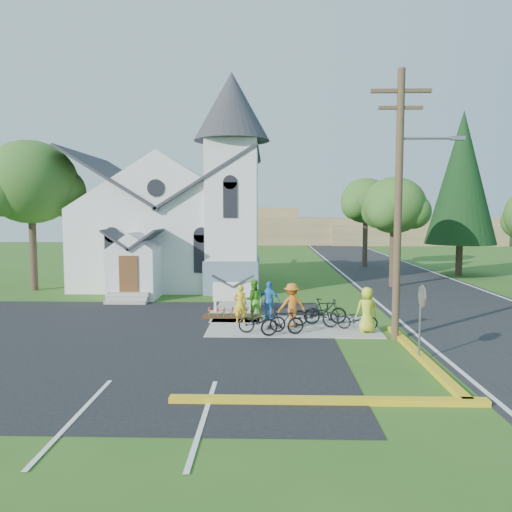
{
  "coord_description": "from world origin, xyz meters",
  "views": [
    {
      "loc": [
        0.51,
        -20.19,
        4.79
      ],
      "look_at": [
        -0.15,
        5.0,
        2.59
      ],
      "focal_mm": 35.0,
      "sensor_mm": 36.0,
      "label": 1
    }
  ],
  "objects_px": {
    "bike_2": "(315,314)",
    "cyclist_4": "(367,310)",
    "utility_pole": "(400,196)",
    "cyclist_3": "(292,305)",
    "church_sign": "(233,292)",
    "cyclist_0": "(240,304)",
    "bike_4": "(357,319)",
    "bike_0": "(262,320)",
    "bike_3": "(325,311)",
    "cyclist_1": "(253,300)",
    "cyclist_2": "(269,300)",
    "stop_sign": "(421,306)",
    "bike_1": "(282,322)"
  },
  "relations": [
    {
      "from": "cyclist_1",
      "to": "cyclist_4",
      "type": "xyz_separation_m",
      "value": [
        4.57,
        -2.19,
        0.0
      ]
    },
    {
      "from": "church_sign",
      "to": "cyclist_2",
      "type": "xyz_separation_m",
      "value": [
        1.73,
        -1.46,
        -0.13
      ]
    },
    {
      "from": "cyclist_2",
      "to": "bike_2",
      "type": "distance_m",
      "value": 2.4
    },
    {
      "from": "stop_sign",
      "to": "bike_0",
      "type": "xyz_separation_m",
      "value": [
        -5.19,
        3.44,
        -1.24
      ]
    },
    {
      "from": "bike_0",
      "to": "bike_4",
      "type": "distance_m",
      "value": 3.92
    },
    {
      "from": "bike_3",
      "to": "bike_4",
      "type": "height_order",
      "value": "bike_3"
    },
    {
      "from": "stop_sign",
      "to": "bike_3",
      "type": "xyz_separation_m",
      "value": [
        -2.53,
        4.99,
        -1.18
      ]
    },
    {
      "from": "bike_2",
      "to": "bike_3",
      "type": "relative_size",
      "value": 1.05
    },
    {
      "from": "bike_0",
      "to": "church_sign",
      "type": "bearing_deg",
      "value": 13.46
    },
    {
      "from": "church_sign",
      "to": "cyclist_2",
      "type": "relative_size",
      "value": 1.29
    },
    {
      "from": "bike_4",
      "to": "bike_1",
      "type": "bearing_deg",
      "value": 117.25
    },
    {
      "from": "cyclist_0",
      "to": "bike_0",
      "type": "bearing_deg",
      "value": 105.88
    },
    {
      "from": "church_sign",
      "to": "cyclist_3",
      "type": "relative_size",
      "value": 1.21
    },
    {
      "from": "cyclist_0",
      "to": "bike_4",
      "type": "bearing_deg",
      "value": 153.79
    },
    {
      "from": "utility_pole",
      "to": "cyclist_3",
      "type": "bearing_deg",
      "value": 155.09
    },
    {
      "from": "bike_0",
      "to": "bike_3",
      "type": "xyz_separation_m",
      "value": [
        2.66,
        1.55,
        0.06
      ]
    },
    {
      "from": "cyclist_0",
      "to": "cyclist_3",
      "type": "distance_m",
      "value": 2.3
    },
    {
      "from": "church_sign",
      "to": "utility_pole",
      "type": "distance_m",
      "value": 9.18
    },
    {
      "from": "utility_pole",
      "to": "cyclist_0",
      "type": "height_order",
      "value": "utility_pole"
    },
    {
      "from": "cyclist_2",
      "to": "cyclist_4",
      "type": "height_order",
      "value": "cyclist_4"
    },
    {
      "from": "bike_0",
      "to": "bike_2",
      "type": "distance_m",
      "value": 2.45
    },
    {
      "from": "bike_2",
      "to": "bike_3",
      "type": "distance_m",
      "value": 0.67
    },
    {
      "from": "church_sign",
      "to": "cyclist_0",
      "type": "xyz_separation_m",
      "value": [
        0.47,
        -2.22,
        -0.16
      ]
    },
    {
      "from": "bike_0",
      "to": "cyclist_3",
      "type": "xyz_separation_m",
      "value": [
        1.22,
        1.07,
        0.42
      ]
    },
    {
      "from": "cyclist_0",
      "to": "church_sign",
      "type": "bearing_deg",
      "value": -91.28
    },
    {
      "from": "bike_0",
      "to": "bike_2",
      "type": "bearing_deg",
      "value": -70.29
    },
    {
      "from": "church_sign",
      "to": "bike_1",
      "type": "height_order",
      "value": "church_sign"
    },
    {
      "from": "bike_2",
      "to": "bike_4",
      "type": "distance_m",
      "value": 1.74
    },
    {
      "from": "stop_sign",
      "to": "bike_1",
      "type": "xyz_separation_m",
      "value": [
        -4.4,
        3.0,
        -1.2
      ]
    },
    {
      "from": "cyclist_1",
      "to": "bike_4",
      "type": "height_order",
      "value": "cyclist_1"
    },
    {
      "from": "utility_pole",
      "to": "bike_2",
      "type": "xyz_separation_m",
      "value": [
        -2.93,
        1.83,
        -4.84
      ]
    },
    {
      "from": "cyclist_3",
      "to": "cyclist_4",
      "type": "relative_size",
      "value": 1.0
    },
    {
      "from": "cyclist_0",
      "to": "cyclist_3",
      "type": "bearing_deg",
      "value": 149.67
    },
    {
      "from": "utility_pole",
      "to": "bike_1",
      "type": "relative_size",
      "value": 5.69
    },
    {
      "from": "church_sign",
      "to": "utility_pole",
      "type": "relative_size",
      "value": 0.22
    },
    {
      "from": "bike_3",
      "to": "bike_4",
      "type": "relative_size",
      "value": 1.14
    },
    {
      "from": "church_sign",
      "to": "utility_pole",
      "type": "xyz_separation_m",
      "value": [
        6.56,
        -4.7,
        4.38
      ]
    },
    {
      "from": "cyclist_3",
      "to": "cyclist_4",
      "type": "bearing_deg",
      "value": 148.13
    },
    {
      "from": "bike_0",
      "to": "bike_1",
      "type": "distance_m",
      "value": 0.91
    },
    {
      "from": "cyclist_3",
      "to": "cyclist_1",
      "type": "bearing_deg",
      "value": -50.77
    },
    {
      "from": "utility_pole",
      "to": "bike_1",
      "type": "distance_m",
      "value": 6.49
    },
    {
      "from": "cyclist_0",
      "to": "bike_2",
      "type": "bearing_deg",
      "value": 154.99
    },
    {
      "from": "stop_sign",
      "to": "bike_3",
      "type": "bearing_deg",
      "value": 116.84
    },
    {
      "from": "cyclist_1",
      "to": "cyclist_2",
      "type": "distance_m",
      "value": 0.74
    },
    {
      "from": "cyclist_4",
      "to": "bike_2",
      "type": "bearing_deg",
      "value": -36.63
    },
    {
      "from": "stop_sign",
      "to": "cyclist_2",
      "type": "relative_size",
      "value": 1.46
    },
    {
      "from": "cyclist_4",
      "to": "bike_4",
      "type": "xyz_separation_m",
      "value": [
        -0.27,
        0.51,
        -0.48
      ]
    },
    {
      "from": "cyclist_0",
      "to": "cyclist_2",
      "type": "distance_m",
      "value": 1.47
    },
    {
      "from": "bike_1",
      "to": "cyclist_2",
      "type": "xyz_separation_m",
      "value": [
        -0.51,
        2.94,
        0.32
      ]
    },
    {
      "from": "bike_2",
      "to": "cyclist_4",
      "type": "relative_size",
      "value": 1.07
    }
  ]
}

